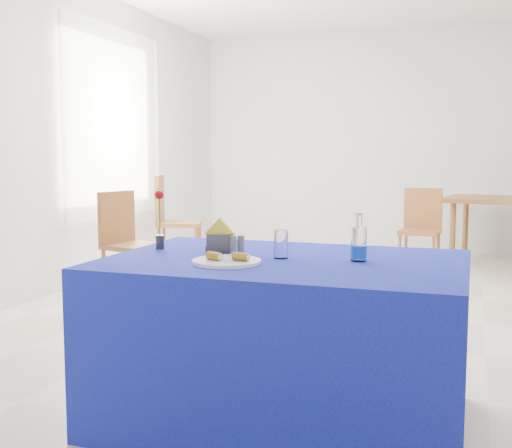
{
  "coord_description": "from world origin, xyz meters",
  "views": [
    {
      "loc": [
        1.0,
        -4.87,
        1.23
      ],
      "look_at": [
        0.09,
        -2.16,
        0.92
      ],
      "focal_mm": 45.0,
      "sensor_mm": 36.0,
      "label": 1
    }
  ],
  "objects_px": {
    "chair_bg_left": "(421,224)",
    "chair_win_a": "(126,237)",
    "plate": "(227,262)",
    "blue_table": "(284,340)",
    "water_bottle": "(359,245)",
    "chair_win_b": "(171,216)"
  },
  "relations": [
    {
      "from": "plate",
      "to": "water_bottle",
      "type": "distance_m",
      "value": 0.59
    },
    {
      "from": "chair_win_b",
      "to": "water_bottle",
      "type": "bearing_deg",
      "value": -161.73
    },
    {
      "from": "chair_win_a",
      "to": "chair_win_b",
      "type": "height_order",
      "value": "chair_win_b"
    },
    {
      "from": "plate",
      "to": "water_bottle",
      "type": "xyz_separation_m",
      "value": [
        0.53,
        0.25,
        0.06
      ]
    },
    {
      "from": "chair_win_b",
      "to": "blue_table",
      "type": "bearing_deg",
      "value": -165.85
    },
    {
      "from": "plate",
      "to": "blue_table",
      "type": "height_order",
      "value": "plate"
    },
    {
      "from": "chair_bg_left",
      "to": "chair_win_b",
      "type": "bearing_deg",
      "value": -158.79
    },
    {
      "from": "blue_table",
      "to": "chair_win_a",
      "type": "distance_m",
      "value": 2.85
    },
    {
      "from": "plate",
      "to": "chair_bg_left",
      "type": "relative_size",
      "value": 0.34
    },
    {
      "from": "chair_win_b",
      "to": "plate",
      "type": "bearing_deg",
      "value": -169.81
    },
    {
      "from": "plate",
      "to": "chair_win_b",
      "type": "xyz_separation_m",
      "value": [
        -2.02,
        3.54,
        -0.18
      ]
    },
    {
      "from": "water_bottle",
      "to": "chair_win_b",
      "type": "distance_m",
      "value": 4.17
    },
    {
      "from": "blue_table",
      "to": "chair_win_a",
      "type": "relative_size",
      "value": 1.74
    },
    {
      "from": "plate",
      "to": "blue_table",
      "type": "bearing_deg",
      "value": 44.69
    },
    {
      "from": "chair_win_a",
      "to": "chair_bg_left",
      "type": "bearing_deg",
      "value": -34.92
    },
    {
      "from": "water_bottle",
      "to": "chair_win_a",
      "type": "bearing_deg",
      "value": 139.63
    },
    {
      "from": "chair_bg_left",
      "to": "plate",
      "type": "bearing_deg",
      "value": -91.77
    },
    {
      "from": "blue_table",
      "to": "chair_win_b",
      "type": "xyz_separation_m",
      "value": [
        -2.22,
        3.33,
        0.21
      ]
    },
    {
      "from": "chair_bg_left",
      "to": "chair_win_a",
      "type": "distance_m",
      "value": 3.08
    },
    {
      "from": "chair_win_a",
      "to": "chair_win_b",
      "type": "bearing_deg",
      "value": 23.13
    },
    {
      "from": "chair_win_b",
      "to": "chair_win_a",
      "type": "bearing_deg",
      "value": 170.11
    },
    {
      "from": "water_bottle",
      "to": "chair_win_a",
      "type": "relative_size",
      "value": 0.23
    }
  ]
}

